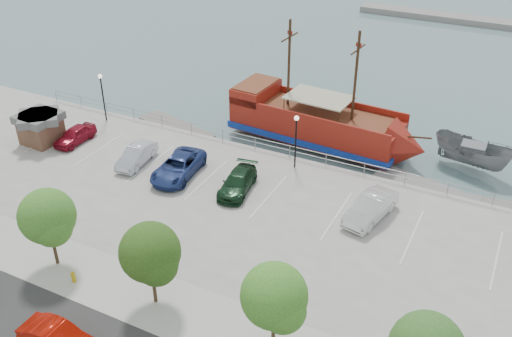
% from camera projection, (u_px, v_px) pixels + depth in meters
% --- Properties ---
extents(ground, '(160.00, 160.00, 0.00)m').
position_uv_depth(ground, '(256.00, 223.00, 38.57)').
color(ground, slate).
extents(sidewalk, '(100.00, 4.00, 0.05)m').
position_uv_depth(sidewalk, '(171.00, 307.00, 30.38)').
color(sidewalk, '#B8B5A7').
rests_on(sidewalk, land_slab).
extents(seawall_railing, '(50.00, 0.06, 1.00)m').
position_uv_depth(seawall_railing, '(302.00, 154.00, 43.78)').
color(seawall_railing, gray).
rests_on(seawall_railing, land_slab).
extents(far_shore, '(40.00, 3.00, 0.80)m').
position_uv_depth(far_shore, '(506.00, 25.00, 76.70)').
color(far_shore, gray).
rests_on(far_shore, ground).
extents(pirate_ship, '(17.03, 5.76, 10.65)m').
position_uv_depth(pirate_ship, '(329.00, 127.00, 47.14)').
color(pirate_ship, maroon).
rests_on(pirate_ship, ground).
extents(patrol_boat, '(6.66, 3.96, 2.42)m').
position_uv_depth(patrol_boat, '(472.00, 156.00, 44.08)').
color(patrol_boat, slate).
rests_on(patrol_boat, ground).
extents(dock_west, '(8.08, 4.25, 0.44)m').
position_uv_depth(dock_west, '(176.00, 128.00, 50.38)').
color(dock_west, gray).
rests_on(dock_west, ground).
extents(dock_mid, '(7.98, 3.75, 0.44)m').
position_uv_depth(dock_mid, '(425.00, 189.00, 41.90)').
color(dock_mid, gray).
rests_on(dock_mid, ground).
extents(shed, '(3.17, 3.17, 2.49)m').
position_uv_depth(shed, '(41.00, 127.00, 45.93)').
color(shed, brown).
rests_on(shed, land_slab).
extents(fire_hydrant, '(0.25, 0.25, 0.73)m').
position_uv_depth(fire_hydrant, '(73.00, 277.00, 31.90)').
color(fire_hydrant, '#C09E11').
rests_on(fire_hydrant, sidewalk).
extents(lamp_post_left, '(0.36, 0.36, 4.28)m').
position_uv_depth(lamp_post_left, '(102.00, 89.00, 48.53)').
color(lamp_post_left, black).
rests_on(lamp_post_left, land_slab).
extents(lamp_post_mid, '(0.36, 0.36, 4.28)m').
position_uv_depth(lamp_post_mid, '(296.00, 133.00, 41.55)').
color(lamp_post_mid, black).
rests_on(lamp_post_mid, land_slab).
extents(tree_c, '(3.30, 3.20, 5.00)m').
position_uv_depth(tree_c, '(48.00, 219.00, 31.69)').
color(tree_c, '#473321').
rests_on(tree_c, sidewalk).
extents(tree_d, '(3.30, 3.20, 5.00)m').
position_uv_depth(tree_d, '(152.00, 255.00, 28.98)').
color(tree_d, '#473321').
rests_on(tree_d, sidewalk).
extents(tree_e, '(3.30, 3.20, 5.00)m').
position_uv_depth(tree_e, '(276.00, 299.00, 26.26)').
color(tree_e, '#473321').
rests_on(tree_e, sidewalk).
extents(parked_car_a, '(1.59, 3.92, 1.33)m').
position_uv_depth(parked_car_a, '(75.00, 135.00, 46.15)').
color(parked_car_a, maroon).
rests_on(parked_car_a, land_slab).
extents(parked_car_b, '(1.94, 4.34, 1.38)m').
position_uv_depth(parked_car_b, '(137.00, 155.00, 43.19)').
color(parked_car_b, silver).
rests_on(parked_car_b, land_slab).
extents(parked_car_c, '(3.04, 5.60, 1.49)m').
position_uv_depth(parked_car_c, '(178.00, 167.00, 41.65)').
color(parked_car_c, navy).
rests_on(parked_car_c, land_slab).
extents(parked_car_d, '(2.55, 4.81, 1.33)m').
position_uv_depth(parked_car_d, '(238.00, 182.00, 39.93)').
color(parked_car_d, black).
rests_on(parked_car_d, land_slab).
extents(parked_car_f, '(2.63, 5.07, 1.59)m').
position_uv_depth(parked_car_f, '(370.00, 208.00, 37.02)').
color(parked_car_f, silver).
rests_on(parked_car_f, land_slab).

